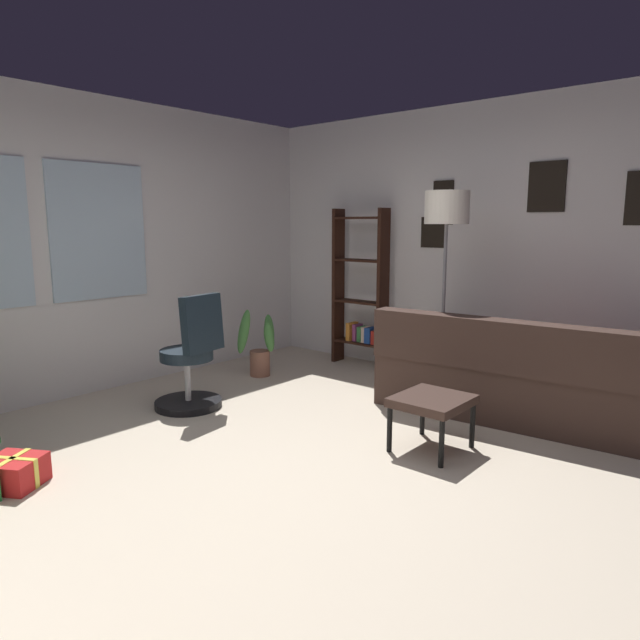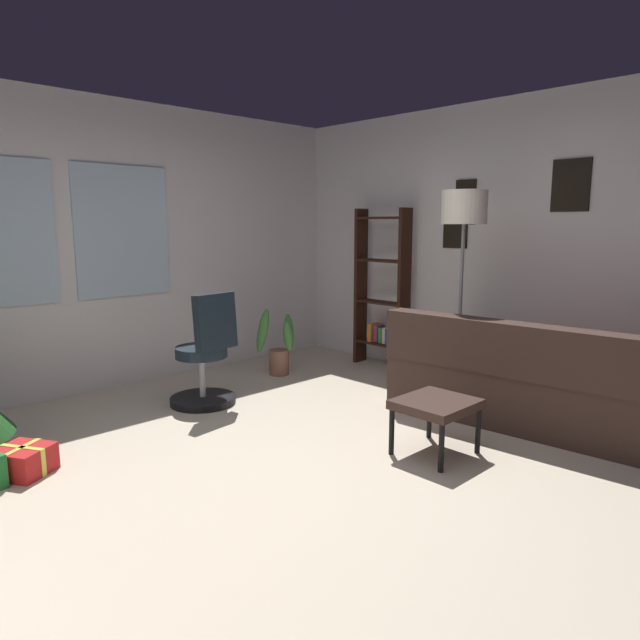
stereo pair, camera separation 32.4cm
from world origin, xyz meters
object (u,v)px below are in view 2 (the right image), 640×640
(office_chair, at_px, (206,362))
(bookshelf, at_px, (382,296))
(potted_plant, at_px, (279,347))
(gift_box_red, at_px, (23,461))
(footstool, at_px, (436,407))
(couch, at_px, (543,384))
(floor_lamp, at_px, (464,221))

(office_chair, bearing_deg, bookshelf, -4.72)
(potted_plant, bearing_deg, gift_box_red, -165.37)
(gift_box_red, xyz_separation_m, office_chair, (1.58, 0.38, 0.29))
(footstool, xyz_separation_m, gift_box_red, (-2.10, 1.59, -0.24))
(couch, bearing_deg, gift_box_red, 151.01)
(footstool, bearing_deg, bookshelf, 48.38)
(couch, relative_size, potted_plant, 3.01)
(gift_box_red, height_order, potted_plant, potted_plant)
(couch, height_order, gift_box_red, couch)
(gift_box_red, bearing_deg, bookshelf, 3.19)
(footstool, relative_size, floor_lamp, 0.27)
(gift_box_red, distance_m, floor_lamp, 3.72)
(gift_box_red, bearing_deg, footstool, -37.19)
(footstool, bearing_deg, potted_plant, 76.43)
(footstool, bearing_deg, couch, -10.17)
(couch, distance_m, floor_lamp, 1.47)
(gift_box_red, bearing_deg, floor_lamp, -17.48)
(floor_lamp, bearing_deg, bookshelf, 70.45)
(couch, distance_m, gift_box_red, 3.71)
(footstool, height_order, potted_plant, potted_plant)
(office_chair, xyz_separation_m, bookshelf, (2.11, -0.17, 0.39))
(gift_box_red, bearing_deg, couch, -28.99)
(couch, relative_size, office_chair, 2.20)
(potted_plant, bearing_deg, couch, -76.54)
(couch, bearing_deg, footstool, 169.83)
(couch, relative_size, gift_box_red, 5.30)
(bookshelf, distance_m, potted_plant, 1.25)
(couch, xyz_separation_m, potted_plant, (-0.60, 2.49, -0.01))
(office_chair, bearing_deg, potted_plant, 16.24)
(gift_box_red, bearing_deg, potted_plant, 14.63)
(footstool, height_order, gift_box_red, footstool)
(potted_plant, bearing_deg, floor_lamp, -70.48)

